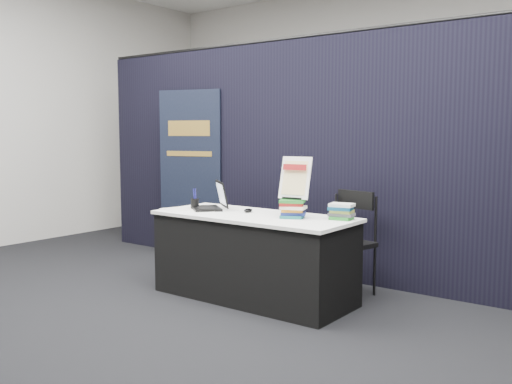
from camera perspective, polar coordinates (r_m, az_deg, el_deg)
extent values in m
plane|color=black|center=(4.73, -4.38, -12.05)|extent=(8.00, 8.00, 0.00)
cube|color=beige|center=(7.95, 15.16, 7.85)|extent=(8.00, 0.02, 3.50)
cube|color=black|center=(5.80, 6.07, 3.35)|extent=(6.00, 0.08, 2.40)
cube|color=black|center=(5.05, -0.24, -6.65)|extent=(1.76, 0.71, 0.72)
cube|color=white|center=(4.98, -0.25, -2.43)|extent=(1.80, 0.75, 0.03)
cube|color=black|center=(5.30, -5.00, -1.65)|extent=(0.43, 0.41, 0.02)
cube|color=black|center=(5.38, -4.13, -0.13)|extent=(0.31, 0.27, 0.24)
cube|color=silver|center=(5.37, -4.19, -0.13)|extent=(0.26, 0.22, 0.19)
ellipsoid|color=black|center=(5.11, -0.79, -1.86)|extent=(0.08, 0.12, 0.03)
cube|color=white|center=(5.36, -8.17, -1.72)|extent=(0.30, 0.25, 0.00)
cube|color=white|center=(5.23, -5.62, -1.86)|extent=(0.33, 0.29, 0.00)
cube|color=white|center=(5.35, -5.86, -1.70)|extent=(0.34, 0.30, 0.00)
cylinder|color=black|center=(5.36, -6.13, -1.18)|extent=(0.08, 0.08, 0.10)
cube|color=#1B6768|center=(4.78, 3.71, -2.46)|extent=(0.23, 0.21, 0.03)
cube|color=navy|center=(4.77, 3.71, -2.15)|extent=(0.23, 0.21, 0.03)
cube|color=#C1751B|center=(4.77, 3.71, -1.84)|extent=(0.23, 0.21, 0.03)
cube|color=#FFEED0|center=(4.77, 3.71, -1.53)|extent=(0.23, 0.21, 0.03)
cube|color=maroon|center=(4.76, 3.72, -1.22)|extent=(0.23, 0.21, 0.03)
cube|color=#207A27|center=(4.76, 3.72, -0.91)|extent=(0.23, 0.21, 0.03)
cube|color=#207A27|center=(4.74, 8.50, -2.57)|extent=(0.21, 0.18, 0.03)
cube|color=#4E4D53|center=(4.74, 8.51, -2.26)|extent=(0.21, 0.18, 0.03)
cube|color=#A5AE45|center=(4.73, 8.51, -1.94)|extent=(0.21, 0.18, 0.03)
cube|color=navy|center=(4.73, 8.52, -1.62)|extent=(0.21, 0.18, 0.03)
cube|color=white|center=(4.73, 8.52, -1.30)|extent=(0.21, 0.18, 0.03)
cube|color=black|center=(4.75, 3.62, -0.61)|extent=(0.18, 0.04, 0.01)
cylinder|color=black|center=(4.85, 3.47, 0.75)|extent=(0.02, 0.09, 0.26)
cylinder|color=black|center=(4.77, 4.91, 0.66)|extent=(0.02, 0.09, 0.26)
cube|color=white|center=(4.77, 3.95, 1.42)|extent=(0.28, 0.14, 0.35)
cube|color=#F8E09B|center=(4.76, 3.89, 1.42)|extent=(0.22, 0.10, 0.28)
cube|color=maroon|center=(4.75, 3.88, 2.50)|extent=(0.22, 0.04, 0.05)
cube|color=black|center=(6.78, -6.61, -6.18)|extent=(0.82, 0.31, 0.08)
cube|color=black|center=(6.66, -6.58, 1.74)|extent=(0.76, 0.23, 1.95)
cube|color=#B88C39|center=(6.63, -6.75, 6.35)|extent=(0.52, 0.15, 0.18)
cube|color=#B88C39|center=(6.64, -6.72, 3.83)|extent=(0.57, 0.16, 0.06)
cylinder|color=black|center=(5.12, 5.69, -8.02)|extent=(0.02, 0.02, 0.45)
cylinder|color=black|center=(4.93, 9.73, -8.63)|extent=(0.02, 0.02, 0.45)
cylinder|color=black|center=(5.46, 7.92, -7.17)|extent=(0.02, 0.02, 0.45)
cylinder|color=black|center=(5.28, 11.77, -7.69)|extent=(0.02, 0.02, 0.45)
cube|color=black|center=(5.14, 8.82, -5.19)|extent=(0.51, 0.51, 0.04)
cube|color=black|center=(5.26, 9.93, -0.74)|extent=(0.40, 0.12, 0.16)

